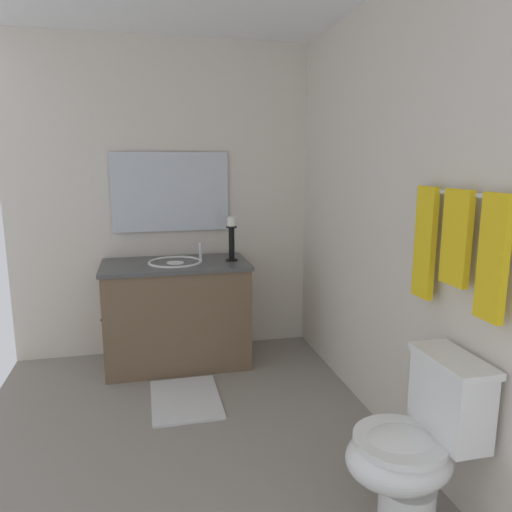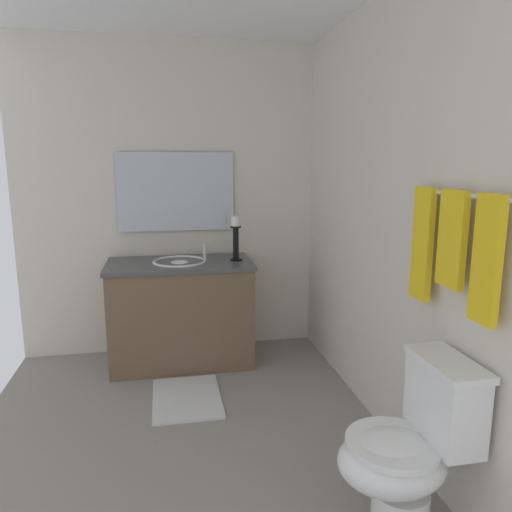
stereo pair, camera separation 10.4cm
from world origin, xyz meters
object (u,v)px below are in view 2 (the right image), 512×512
Objects in this scene: toilet at (407,450)px; towel_near_vanity at (423,244)px; candle_holder_tall at (236,237)px; vanity_cabinet at (181,312)px; mirror at (176,192)px; sink_basin at (180,267)px; towel_near_corner at (487,260)px; towel_center at (452,239)px; bath_mat at (187,398)px; towel_bar at (460,195)px.

towel_near_vanity is (-0.34, 0.20, 0.80)m from toilet.
candle_holder_tall is 0.65× the size of towel_near_vanity.
vanity_cabinet is 1.21× the size of mirror.
towel_near_corner reaches higher than sink_basin.
toilet is (1.94, 0.85, -0.39)m from sink_basin.
toilet is at bearing -60.33° from towel_center.
candle_holder_tall is 0.69× the size of towel_near_corner.
towel_near_vanity is (1.88, 1.05, -0.13)m from mirror.
towel_near_vanity reaches higher than vanity_cabinet.
bath_mat is (0.60, -0.42, -0.96)m from candle_holder_tall.
mirror is 2.36m from towel_bar.
towel_near_corner is at bearing 61.85° from toilet.
towel_bar is (2.10, 1.07, 0.11)m from mirror.
vanity_cabinet is at bearing -156.39° from toilet.
vanity_cabinet is 3.25× the size of candle_holder_tall.
vanity_cabinet is 2.70× the size of towel_center.
toilet is 1.11× the size of towel_bar.
towel_bar is 2.13m from bath_mat.
mirror is at bearing -153.03° from towel_bar.
towel_center is at bearing 19.19° from candle_holder_tall.
towel_center is 0.23m from towel_near_corner.
towel_bar is at bearing 26.97° from mirror.
towel_near_vanity and towel_center have the same top height.
towel_near_corner is at bearing 0.00° from towel_center.
vanity_cabinet is 0.36m from sink_basin.
bath_mat is (-1.31, -0.85, -0.36)m from toilet.
towel_bar is 1.68× the size of towel_center.
towel_bar is 1.30× the size of towel_near_vanity.
candle_holder_tall reaches higher than toilet.
mirror reaches higher than vanity_cabinet.
mirror reaches higher than sink_basin.
toilet is (2.22, 0.85, -0.93)m from mirror.
bath_mat is at bearing -132.72° from towel_near_vanity.
mirror is at bearing -125.27° from candle_holder_tall.
toilet is 0.89m from towel_center.
towel_near_corner reaches higher than bath_mat.
toilet is at bearing -118.15° from towel_near_corner.
towel_near_vanity is (1.60, 1.05, 0.41)m from sink_basin.
mirror is 2.69× the size of candle_holder_tall.
vanity_cabinet is 2.43m from towel_near_corner.
towel_center reaches higher than toilet.
towel_near_corner is (0.45, 0.00, 0.02)m from towel_near_vanity.
mirror is at bearing -150.73° from towel_near_vanity.
mirror is 2.24× the size of towel_center.
towel_bar is at bearing 30.42° from vanity_cabinet.
mirror is 2.35m from towel_center.
towel_near_vanity reaches higher than sink_basin.
sink_basin is 0.83× the size of towel_near_corner.
toilet is 1.60m from bath_mat.
mirror reaches higher than towel_near_vanity.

